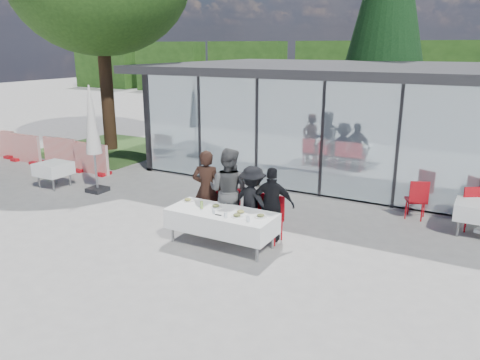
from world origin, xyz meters
name	(u,v)px	position (x,y,z in m)	size (l,w,h in m)	color
ground	(209,242)	(0.00, 0.00, 0.00)	(90.00, 90.00, 0.00)	#9B9893
pavilion	(394,105)	(2.00, 8.16, 2.15)	(14.80, 8.80, 3.44)	gray
treeline	(393,72)	(-2.00, 28.00, 2.20)	(62.50, 2.00, 4.40)	#1C3E13
dining_table	(221,221)	(0.31, 0.00, 0.54)	(2.26, 0.96, 0.75)	white
diner_a	(207,189)	(-0.50, 0.72, 0.90)	(0.66, 0.66, 1.80)	#301C15
diner_chair_a	(208,204)	(-0.50, 0.75, 0.54)	(0.44, 0.44, 0.97)	#B10B14
diner_b	(228,191)	(0.06, 0.72, 0.95)	(0.93, 0.93, 1.91)	#545454
diner_chair_b	(229,208)	(0.06, 0.75, 0.54)	(0.44, 0.44, 0.97)	#B10B14
diner_c	(252,202)	(0.66, 0.72, 0.79)	(1.02, 1.02, 1.58)	black
diner_chair_c	(253,213)	(0.66, 0.75, 0.54)	(0.44, 0.44, 0.97)	#B10B14
diner_d	(272,205)	(1.12, 0.72, 0.80)	(0.94, 0.94, 1.61)	black
diner_chair_d	(272,216)	(1.12, 0.75, 0.54)	(0.44, 0.44, 0.97)	#B10B14
plate_a	(188,200)	(-0.65, 0.19, 0.78)	(0.25, 0.25, 0.07)	white
plate_b	(216,206)	(0.10, 0.14, 0.78)	(0.25, 0.25, 0.07)	white
plate_c	(240,212)	(0.72, 0.07, 0.78)	(0.25, 0.25, 0.07)	white
plate_d	(261,216)	(1.18, 0.07, 0.78)	(0.25, 0.25, 0.07)	white
plate_extra	(237,216)	(0.76, -0.14, 0.78)	(0.25, 0.25, 0.07)	white
juice_bottle	(202,205)	(-0.13, -0.06, 0.83)	(0.06, 0.06, 0.16)	#87B049
drinking_glasses	(229,215)	(0.63, -0.24, 0.80)	(0.89, 0.16, 0.10)	silver
folded_eyeglasses	(218,215)	(0.39, -0.24, 0.76)	(0.14, 0.03, 0.01)	black
spare_table_left	(53,169)	(-6.14, 1.21, 0.55)	(0.86, 0.86, 0.74)	white
spare_table_right	(476,211)	(4.89, 3.15, 0.55)	(0.86, 0.86, 0.74)	white
spare_chair_a	(474,207)	(4.84, 3.46, 0.54)	(0.61, 0.61, 0.97)	#B10B14
spare_chair_b	(417,198)	(3.61, 3.53, 0.54)	(0.58, 0.58, 0.97)	#B10B14
market_umbrella	(92,126)	(-4.72, 1.49, 1.89)	(0.50, 0.50, 3.00)	black
construction_barriers	(13,147)	(-10.35, 2.96, 0.44)	(9.40, 0.60, 1.00)	red
grass_patch	(111,149)	(-8.50, 6.00, 0.01)	(5.00, 5.00, 0.02)	#385926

